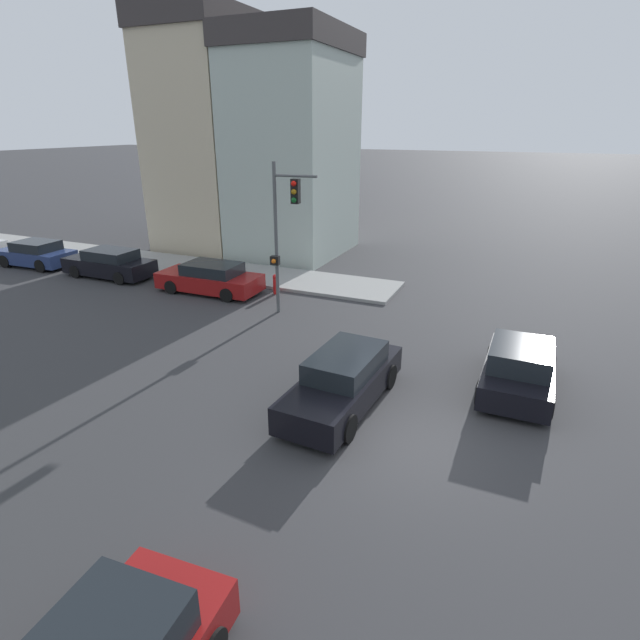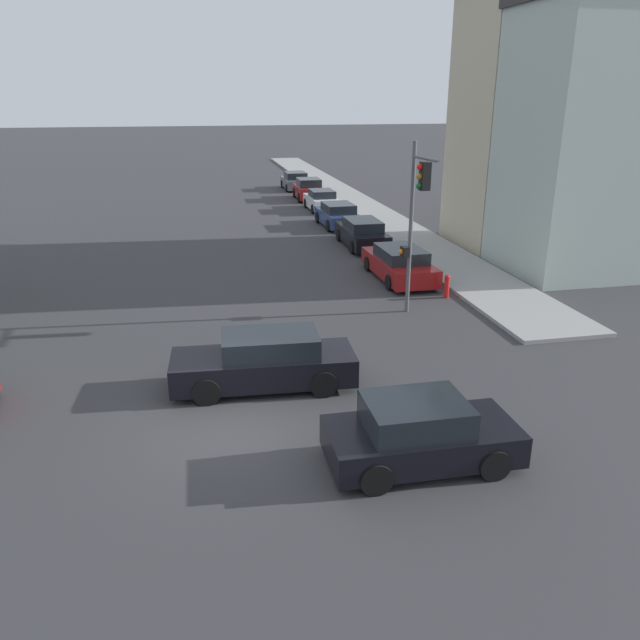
% 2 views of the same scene
% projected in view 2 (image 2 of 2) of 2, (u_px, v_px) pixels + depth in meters
% --- Properties ---
extents(ground_plane, '(300.00, 300.00, 0.00)m').
position_uv_depth(ground_plane, '(233.00, 428.00, 14.57)').
color(ground_plane, '#333335').
extents(sidewalk_strip, '(3.26, 60.00, 0.14)m').
position_uv_depth(sidewalk_strip, '(344.00, 196.00, 47.30)').
color(sidewalk_strip, gray).
rests_on(sidewalk_strip, ground_plane).
extents(rowhouse_backdrop, '(7.46, 11.04, 13.18)m').
position_uv_depth(rowhouse_backdrop, '(565.00, 118.00, 28.33)').
color(rowhouse_backdrop, '#ADBCB2').
rests_on(rowhouse_backdrop, ground_plane).
extents(traffic_signal, '(0.66, 1.85, 5.93)m').
position_uv_depth(traffic_signal, '(416.00, 209.00, 20.80)').
color(traffic_signal, '#515456').
rests_on(traffic_signal, ground_plane).
extents(crossing_car_1, '(4.89, 2.06, 1.51)m').
position_uv_depth(crossing_car_1, '(265.00, 362.00, 16.43)').
color(crossing_car_1, black).
rests_on(crossing_car_1, ground_plane).
extents(crossing_car_2, '(4.00, 1.98, 1.47)m').
position_uv_depth(crossing_car_2, '(420.00, 434.00, 12.99)').
color(crossing_car_2, black).
rests_on(crossing_car_2, ground_plane).
extents(parked_car_0, '(2.07, 4.80, 1.37)m').
position_uv_depth(parked_car_0, '(399.00, 264.00, 26.16)').
color(parked_car_0, maroon).
rests_on(parked_car_0, ground_plane).
extents(parked_car_1, '(1.91, 4.68, 1.41)m').
position_uv_depth(parked_car_1, '(362.00, 233.00, 31.77)').
color(parked_car_1, black).
rests_on(parked_car_1, ground_plane).
extents(parked_car_2, '(2.07, 4.26, 1.38)m').
position_uv_depth(parked_car_2, '(338.00, 215.00, 36.60)').
color(parked_car_2, navy).
rests_on(parked_car_2, ground_plane).
extents(parked_car_3, '(1.87, 3.89, 1.37)m').
position_uv_depth(parked_car_3, '(321.00, 201.00, 41.72)').
color(parked_car_3, silver).
rests_on(parked_car_3, ground_plane).
extents(parked_car_4, '(1.99, 3.95, 1.55)m').
position_uv_depth(parked_car_4, '(309.00, 190.00, 45.98)').
color(parked_car_4, maroon).
rests_on(parked_car_4, ground_plane).
extents(parked_car_5, '(1.97, 4.01, 1.41)m').
position_uv_depth(parked_car_5, '(295.00, 181.00, 50.93)').
color(parked_car_5, '#4C5156').
rests_on(parked_car_5, ground_plane).
extents(fire_hydrant, '(0.22, 0.22, 0.92)m').
position_uv_depth(fire_hydrant, '(447.00, 285.00, 23.79)').
color(fire_hydrant, red).
rests_on(fire_hydrant, ground_plane).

